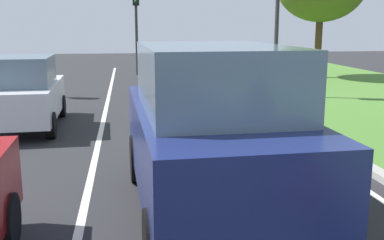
{
  "coord_description": "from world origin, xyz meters",
  "views": [
    {
      "loc": [
        -0.06,
        2.67,
        2.53
      ],
      "look_at": [
        0.85,
        8.95,
        1.2
      ],
      "focal_mm": 42.84,
      "sensor_mm": 36.0,
      "label": 1
    }
  ],
  "objects_px": {
    "car_hatchback_far": "(23,93)",
    "traffic_light_near_right": "(279,2)",
    "traffic_light_far_median": "(136,13)",
    "car_suv_ahead": "(210,131)"
  },
  "relations": [
    {
      "from": "car_hatchback_far",
      "to": "traffic_light_near_right",
      "type": "xyz_separation_m",
      "value": [
        7.63,
        3.58,
        2.38
      ]
    },
    {
      "from": "car_suv_ahead",
      "to": "traffic_light_far_median",
      "type": "distance_m",
      "value": 17.84
    },
    {
      "from": "traffic_light_near_right",
      "to": "traffic_light_far_median",
      "type": "xyz_separation_m",
      "value": [
        -4.53,
        8.27,
        -0.17
      ]
    },
    {
      "from": "car_suv_ahead",
      "to": "traffic_light_near_right",
      "type": "distance_m",
      "value": 10.49
    },
    {
      "from": "car_suv_ahead",
      "to": "car_hatchback_far",
      "type": "height_order",
      "value": "car_suv_ahead"
    },
    {
      "from": "traffic_light_near_right",
      "to": "car_suv_ahead",
      "type": "bearing_deg",
      "value": -113.17
    },
    {
      "from": "car_hatchback_far",
      "to": "traffic_light_far_median",
      "type": "distance_m",
      "value": 12.45
    },
    {
      "from": "traffic_light_near_right",
      "to": "traffic_light_far_median",
      "type": "height_order",
      "value": "traffic_light_near_right"
    },
    {
      "from": "car_suv_ahead",
      "to": "car_hatchback_far",
      "type": "distance_m",
      "value": 6.88
    },
    {
      "from": "car_suv_ahead",
      "to": "traffic_light_near_right",
      "type": "xyz_separation_m",
      "value": [
        4.04,
        9.45,
        2.1
      ]
    }
  ]
}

